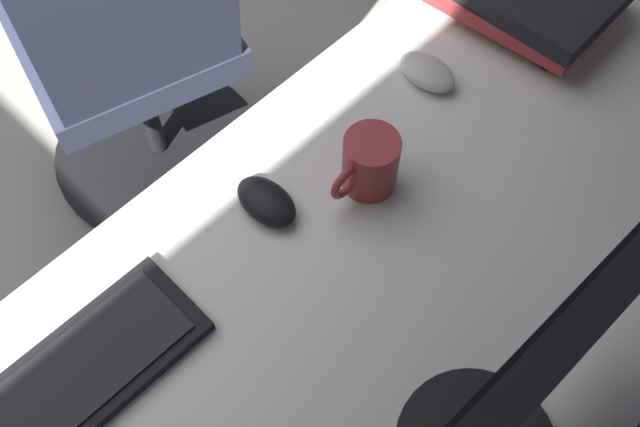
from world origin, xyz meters
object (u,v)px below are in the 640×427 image
at_px(mouse_spare, 266,201).
at_px(coffee_mug, 369,163).
at_px(keyboard_main, 51,399).
at_px(office_chair, 136,62).
at_px(mouse_main, 427,72).
at_px(drawer_pedestal, 417,339).
at_px(monitor_secondary, 522,391).

xyz_separation_m(mouse_spare, coffee_mug, (-0.14, 0.08, 0.03)).
height_order(keyboard_main, coffee_mug, coffee_mug).
xyz_separation_m(mouse_spare, office_chair, (-0.16, -0.61, -0.29)).
distance_m(mouse_main, mouse_spare, 0.35).
bearing_deg(drawer_pedestal, coffee_mug, -89.42).
bearing_deg(monitor_secondary, mouse_spare, -98.42).
relative_size(mouse_main, mouse_spare, 1.00).
height_order(drawer_pedestal, mouse_spare, mouse_spare).
relative_size(drawer_pedestal, mouse_spare, 6.68).
bearing_deg(drawer_pedestal, mouse_main, -134.55).
bearing_deg(keyboard_main, drawer_pedestal, 157.46).
bearing_deg(monitor_secondary, drawer_pedestal, -135.00).
bearing_deg(mouse_spare, mouse_main, 178.37).
xyz_separation_m(monitor_secondary, coffee_mug, (-0.20, -0.36, -0.19)).
xyz_separation_m(monitor_secondary, mouse_spare, (-0.06, -0.43, -0.22)).
height_order(monitor_secondary, mouse_main, monitor_secondary).
bearing_deg(mouse_spare, keyboard_main, 1.89).
bearing_deg(drawer_pedestal, monitor_secondary, 45.00).
distance_m(coffee_mug, office_chair, 0.76).
xyz_separation_m(monitor_secondary, mouse_main, (-0.42, -0.42, -0.22)).
xyz_separation_m(monitor_secondary, keyboard_main, (0.32, -0.42, -0.23)).
bearing_deg(office_chair, drawer_pedestal, 88.38).
distance_m(mouse_main, office_chair, 0.71).
xyz_separation_m(mouse_main, office_chair, (0.19, -0.62, -0.29)).
height_order(drawer_pedestal, mouse_main, mouse_main).
height_order(monitor_secondary, mouse_spare, monitor_secondary).
distance_m(mouse_main, coffee_mug, 0.23).
bearing_deg(office_chair, mouse_spare, 75.14).
height_order(drawer_pedestal, coffee_mug, coffee_mug).
bearing_deg(coffee_mug, mouse_main, -163.14).
relative_size(drawer_pedestal, keyboard_main, 1.64).
bearing_deg(monitor_secondary, mouse_main, -134.76).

